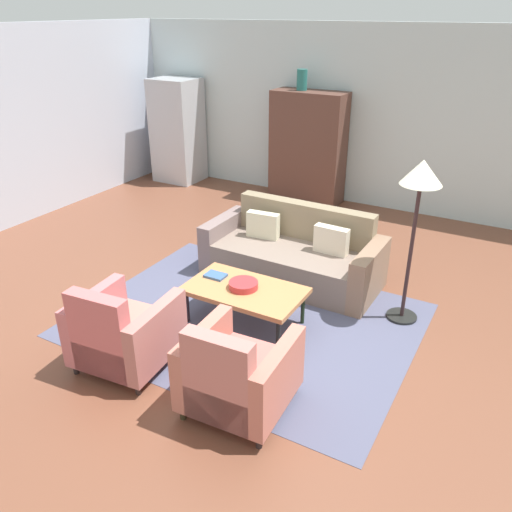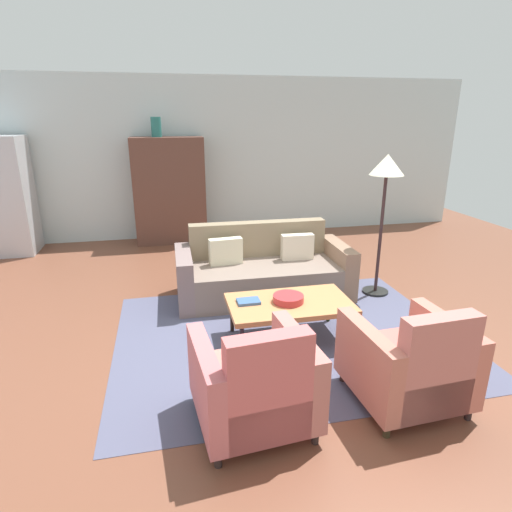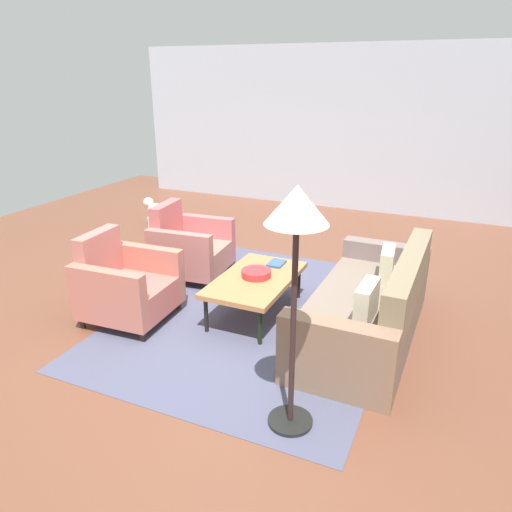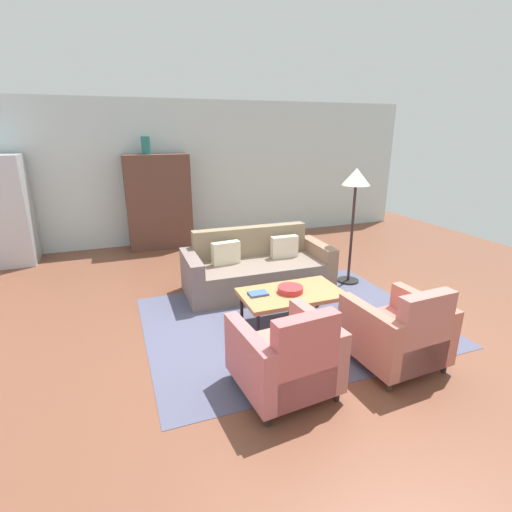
{
  "view_description": "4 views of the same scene",
  "coord_description": "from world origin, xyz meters",
  "px_view_note": "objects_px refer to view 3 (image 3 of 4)",
  "views": [
    {
      "loc": [
        2.26,
        -3.9,
        2.99
      ],
      "look_at": [
        -0.06,
        0.23,
        0.7
      ],
      "focal_mm": 36.26,
      "sensor_mm": 36.0,
      "label": 1
    },
    {
      "loc": [
        -1.21,
        -3.58,
        2.14
      ],
      "look_at": [
        -0.3,
        0.58,
        0.72
      ],
      "focal_mm": 29.7,
      "sensor_mm": 36.0,
      "label": 2
    },
    {
      "loc": [
        3.93,
        1.83,
        2.33
      ],
      "look_at": [
        0.06,
        0.11,
        0.7
      ],
      "focal_mm": 33.47,
      "sensor_mm": 36.0,
      "label": 3
    },
    {
      "loc": [
        -1.94,
        -3.7,
        2.23
      ],
      "look_at": [
        -0.37,
        0.47,
        0.76
      ],
      "focal_mm": 26.85,
      "sensor_mm": 36.0,
      "label": 4
    }
  ],
  "objects_px": {
    "armchair_left": "(188,248)",
    "book_stack": "(276,263)",
    "floor_lamp": "(296,230)",
    "armchair_right": "(124,286)",
    "coffee_table": "(256,280)",
    "fruit_bowl": "(256,273)",
    "dog": "(155,211)",
    "couch": "(373,310)"
  },
  "relations": [
    {
      "from": "armchair_left",
      "to": "book_stack",
      "type": "relative_size",
      "value": 3.99
    },
    {
      "from": "armchair_left",
      "to": "floor_lamp",
      "type": "distance_m",
      "value": 3.08
    },
    {
      "from": "armchair_left",
      "to": "armchair_right",
      "type": "relative_size",
      "value": 1.0
    },
    {
      "from": "armchair_right",
      "to": "floor_lamp",
      "type": "relative_size",
      "value": 0.51
    },
    {
      "from": "armchair_left",
      "to": "armchair_right",
      "type": "xyz_separation_m",
      "value": [
        1.2,
        -0.0,
        0.0
      ]
    },
    {
      "from": "coffee_table",
      "to": "floor_lamp",
      "type": "relative_size",
      "value": 0.7
    },
    {
      "from": "fruit_bowl",
      "to": "book_stack",
      "type": "relative_size",
      "value": 1.36
    },
    {
      "from": "coffee_table",
      "to": "dog",
      "type": "height_order",
      "value": "dog"
    },
    {
      "from": "couch",
      "to": "coffee_table",
      "type": "distance_m",
      "value": 1.19
    },
    {
      "from": "couch",
      "to": "book_stack",
      "type": "distance_m",
      "value": 1.2
    },
    {
      "from": "floor_lamp",
      "to": "dog",
      "type": "bearing_deg",
      "value": -133.83
    },
    {
      "from": "couch",
      "to": "floor_lamp",
      "type": "distance_m",
      "value": 1.84
    },
    {
      "from": "book_stack",
      "to": "dog",
      "type": "height_order",
      "value": "dog"
    },
    {
      "from": "fruit_bowl",
      "to": "armchair_left",
      "type": "bearing_deg",
      "value": -116.39
    },
    {
      "from": "coffee_table",
      "to": "book_stack",
      "type": "relative_size",
      "value": 5.44
    },
    {
      "from": "coffee_table",
      "to": "armchair_left",
      "type": "distance_m",
      "value": 1.31
    },
    {
      "from": "coffee_table",
      "to": "fruit_bowl",
      "type": "bearing_deg",
      "value": -180.0
    },
    {
      "from": "coffee_table",
      "to": "dog",
      "type": "xyz_separation_m",
      "value": [
        -1.92,
        -2.57,
        -0.06
      ]
    },
    {
      "from": "coffee_table",
      "to": "fruit_bowl",
      "type": "height_order",
      "value": "fruit_bowl"
    },
    {
      "from": "coffee_table",
      "to": "armchair_left",
      "type": "relative_size",
      "value": 1.36
    },
    {
      "from": "couch",
      "to": "fruit_bowl",
      "type": "bearing_deg",
      "value": 89.99
    },
    {
      "from": "armchair_right",
      "to": "dog",
      "type": "distance_m",
      "value": 2.89
    },
    {
      "from": "floor_lamp",
      "to": "dog",
      "type": "distance_m",
      "value": 4.94
    },
    {
      "from": "armchair_left",
      "to": "armchair_right",
      "type": "height_order",
      "value": "same"
    },
    {
      "from": "coffee_table",
      "to": "armchair_left",
      "type": "xyz_separation_m",
      "value": [
        -0.59,
        -1.17,
        -0.03
      ]
    },
    {
      "from": "armchair_right",
      "to": "floor_lamp",
      "type": "distance_m",
      "value": 2.47
    },
    {
      "from": "floor_lamp",
      "to": "fruit_bowl",
      "type": "bearing_deg",
      "value": -147.8
    },
    {
      "from": "coffee_table",
      "to": "armchair_right",
      "type": "bearing_deg",
      "value": -62.64
    },
    {
      "from": "fruit_bowl",
      "to": "book_stack",
      "type": "bearing_deg",
      "value": 170.2
    },
    {
      "from": "armchair_right",
      "to": "coffee_table",
      "type": "bearing_deg",
      "value": 114.4
    },
    {
      "from": "armchair_right",
      "to": "book_stack",
      "type": "xyz_separation_m",
      "value": [
        -1.0,
        1.23,
        0.08
      ]
    },
    {
      "from": "dog",
      "to": "book_stack",
      "type": "bearing_deg",
      "value": -179.83
    },
    {
      "from": "couch",
      "to": "fruit_bowl",
      "type": "xyz_separation_m",
      "value": [
        -0.02,
        -1.19,
        0.16
      ]
    },
    {
      "from": "floor_lamp",
      "to": "coffee_table",
      "type": "bearing_deg",
      "value": -147.52
    },
    {
      "from": "couch",
      "to": "dog",
      "type": "relative_size",
      "value": 3.32
    },
    {
      "from": "couch",
      "to": "armchair_right",
      "type": "relative_size",
      "value": 2.4
    },
    {
      "from": "armchair_right",
      "to": "fruit_bowl",
      "type": "relative_size",
      "value": 2.93
    },
    {
      "from": "couch",
      "to": "armchair_right",
      "type": "height_order",
      "value": "armchair_right"
    },
    {
      "from": "armchair_left",
      "to": "dog",
      "type": "height_order",
      "value": "armchair_left"
    },
    {
      "from": "couch",
      "to": "armchair_left",
      "type": "height_order",
      "value": "armchair_left"
    },
    {
      "from": "armchair_left",
      "to": "floor_lamp",
      "type": "xyz_separation_m",
      "value": [
        2.0,
        2.06,
        1.1
      ]
    },
    {
      "from": "armchair_left",
      "to": "book_stack",
      "type": "bearing_deg",
      "value": 75.83
    }
  ]
}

